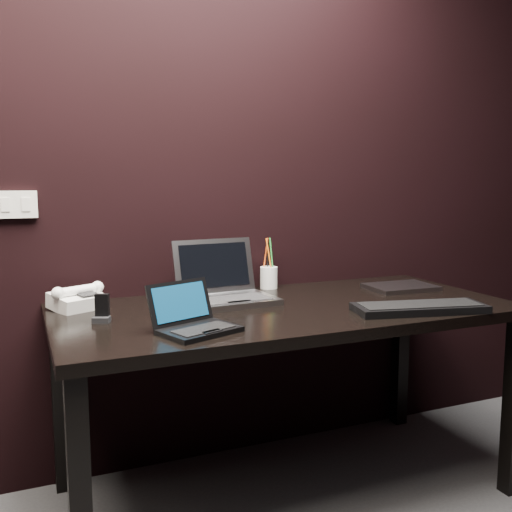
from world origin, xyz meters
name	(u,v)px	position (x,y,z in m)	size (l,w,h in m)	color
wall_back	(178,157)	(0.00, 1.80, 1.30)	(4.00, 4.00, 0.00)	black
wall_switch	(16,204)	(-0.62, 1.79, 1.12)	(0.15, 0.02, 0.10)	silver
desk	(287,326)	(0.30, 1.40, 0.66)	(1.70, 0.80, 0.74)	black
netbook	(194,322)	(-0.13, 1.18, 0.77)	(0.29, 0.27, 0.15)	black
silver_laptop	(225,291)	(0.11, 1.56, 0.78)	(0.36, 0.33, 0.23)	#9E9FA4
ext_keyboard	(420,308)	(0.70, 1.13, 0.75)	(0.50, 0.26, 0.03)	black
closed_laptop	(401,287)	(0.90, 1.50, 0.75)	(0.29, 0.21, 0.02)	gray
desk_phone	(78,299)	(-0.43, 1.65, 0.78)	(0.22, 0.21, 0.10)	silver
mobile_phone	(102,312)	(-0.37, 1.42, 0.78)	(0.07, 0.06, 0.09)	black
pen_cup	(269,277)	(0.38, 1.74, 0.79)	(0.08, 0.08, 0.22)	white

